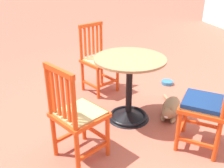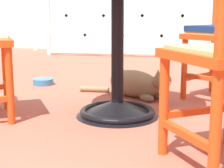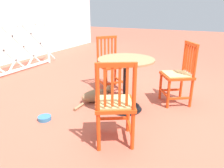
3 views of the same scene
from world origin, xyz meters
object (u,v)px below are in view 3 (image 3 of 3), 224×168
orange_chair_facing_out (115,105)px  cafe_table (125,90)px  pet_water_bowl (45,118)px  tabby_cat (98,95)px  orange_chair_at_corner (179,75)px  orange_chair_tucked_in (110,64)px

orange_chair_facing_out → cafe_table: bearing=14.8°
cafe_table → pet_water_bowl: 1.14m
orange_chair_facing_out → tabby_cat: (0.85, 0.70, -0.34)m
orange_chair_at_corner → orange_chair_facing_out: bearing=163.0°
orange_chair_facing_out → pet_water_bowl: 1.09m
pet_water_bowl → orange_chair_tucked_in: bearing=-10.5°
pet_water_bowl → orange_chair_at_corner: bearing=-47.5°
orange_chair_facing_out → pet_water_bowl: orange_chair_facing_out is taller
cafe_table → tabby_cat: (0.06, 0.49, -0.19)m
cafe_table → orange_chair_tucked_in: bearing=41.0°
orange_chair_at_corner → orange_chair_tucked_in: bearing=85.5°
orange_chair_at_corner → tabby_cat: 1.25m
cafe_table → orange_chair_tucked_in: 0.85m
orange_chair_facing_out → orange_chair_at_corner: same height
orange_chair_at_corner → tabby_cat: orange_chair_at_corner is taller
orange_chair_facing_out → pet_water_bowl: (0.03, 1.01, -0.41)m
orange_chair_at_corner → pet_water_bowl: 1.97m
orange_chair_at_corner → orange_chair_tucked_in: size_ratio=1.00×
orange_chair_at_corner → orange_chair_tucked_in: (0.09, 1.16, 0.01)m
orange_chair_tucked_in → pet_water_bowl: size_ratio=5.36×
cafe_table → orange_chair_tucked_in: size_ratio=0.83×
tabby_cat → orange_chair_at_corner: bearing=-66.7°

